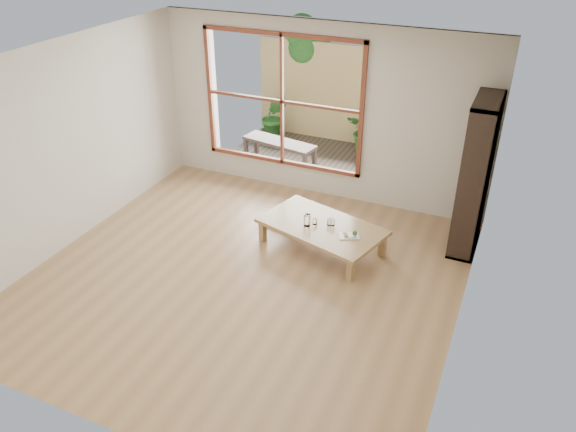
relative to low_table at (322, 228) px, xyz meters
name	(u,v)px	position (x,y,z in m)	size (l,w,h in m)	color
ground	(246,276)	(-0.61, -0.97, -0.30)	(5.00, 5.00, 0.00)	tan
low_table	(322,228)	(0.00, 0.00, 0.00)	(1.76, 1.29, 0.34)	tan
floor_cushion	(289,218)	(-0.67, 0.48, -0.26)	(0.57, 0.57, 0.08)	beige
bookshelf	(475,176)	(1.71, 0.85, 0.70)	(0.32, 0.90, 2.00)	black
glass_tall	(307,220)	(-0.17, -0.09, 0.12)	(0.09, 0.09, 0.16)	silver
glass_mid	(332,222)	(0.13, 0.05, 0.09)	(0.06, 0.06, 0.09)	silver
glass_short	(330,222)	(0.09, 0.04, 0.08)	(0.06, 0.06, 0.08)	silver
glass_small	(315,221)	(-0.09, -0.01, 0.08)	(0.06, 0.06, 0.08)	silver
food_tray	(350,235)	(0.42, -0.12, 0.06)	(0.30, 0.27, 0.08)	white
deck	(309,159)	(-1.21, 2.59, -0.30)	(2.80, 2.00, 0.05)	#3A322A
garden_bench	(279,144)	(-1.59, 2.16, 0.07)	(1.35, 0.61, 0.41)	black
bamboo_fence	(331,93)	(-1.21, 3.59, 0.60)	(2.80, 0.06, 1.80)	tan
shrub_right	(370,131)	(-0.30, 3.18, 0.16)	(0.79, 0.68, 0.88)	#2A6224
shrub_left	(274,116)	(-2.15, 3.16, 0.16)	(0.48, 0.39, 0.88)	#2A6224
garden_tree	(303,46)	(-1.89, 3.89, 1.32)	(1.04, 0.85, 2.22)	#4C3D2D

